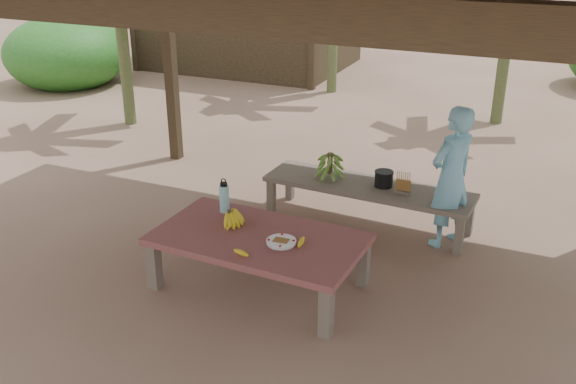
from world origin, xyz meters
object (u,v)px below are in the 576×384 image
at_px(cooking_pot, 384,179).
at_px(woman, 451,177).
at_px(bench, 368,190).
at_px(work_table, 259,243).
at_px(ripe_banana_bunch, 229,216).
at_px(water_flask, 224,198).
at_px(plate, 281,242).

height_order(cooking_pot, woman, woman).
bearing_deg(bench, cooking_pot, 13.63).
bearing_deg(cooking_pot, work_table, -111.83).
xyz_separation_m(ripe_banana_bunch, cooking_pot, (0.99, 1.52, -0.05)).
bearing_deg(work_table, ripe_banana_bunch, 164.90).
distance_m(bench, water_flask, 1.64).
bearing_deg(ripe_banana_bunch, water_flask, 127.66).
distance_m(ripe_banana_bunch, water_flask, 0.28).
xyz_separation_m(bench, woman, (0.86, -0.11, 0.32)).
relative_size(plate, woman, 0.18).
distance_m(work_table, plate, 0.26).
height_order(ripe_banana_bunch, woman, woman).
height_order(work_table, woman, woman).
bearing_deg(cooking_pot, water_flask, -131.70).
bearing_deg(work_table, woman, 50.01).
relative_size(ripe_banana_bunch, woman, 0.17).
relative_size(bench, plate, 8.66).
bearing_deg(woman, ripe_banana_bunch, -18.53).
distance_m(work_table, water_flask, 0.64).
distance_m(bench, ripe_banana_bunch, 1.72).
relative_size(water_flask, woman, 0.23).
height_order(bench, plate, plate).
bearing_deg(water_flask, cooking_pot, 48.30).
distance_m(ripe_banana_bunch, cooking_pot, 1.82).
height_order(plate, water_flask, water_flask).
distance_m(water_flask, woman, 2.20).
xyz_separation_m(work_table, plate, (0.24, -0.05, 0.08)).
height_order(bench, cooking_pot, cooking_pot).
xyz_separation_m(bench, ripe_banana_bunch, (-0.84, -1.49, 0.18)).
bearing_deg(work_table, cooking_pot, 70.44).
xyz_separation_m(water_flask, woman, (1.86, 1.17, 0.07)).
bearing_deg(woman, bench, -64.91).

